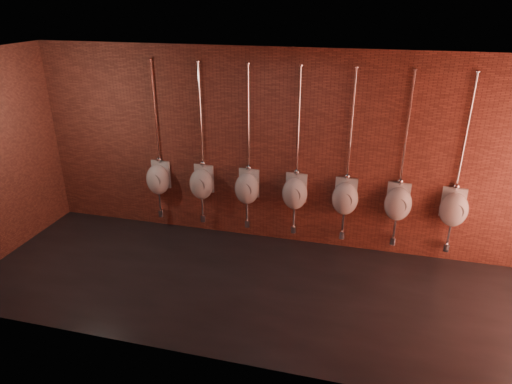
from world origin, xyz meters
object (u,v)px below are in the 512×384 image
urinal_0 (158,179)px  urinal_5 (398,203)px  urinal_4 (345,198)px  urinal_6 (454,209)px  urinal_3 (295,192)px  urinal_2 (247,188)px  urinal_1 (202,183)px

urinal_0 → urinal_5: same height
urinal_5 → urinal_4: bearing=180.0°
urinal_0 → urinal_6: 4.82m
urinal_3 → urinal_2: bearing=180.0°
urinal_1 → urinal_4: 2.41m
urinal_4 → urinal_6: (1.61, 0.00, 0.00)m
urinal_0 → urinal_1: bearing=0.0°
urinal_1 → urinal_4: size_ratio=1.00×
urinal_1 → urinal_3: size_ratio=1.00×
urinal_0 → urinal_3: bearing=0.0°
urinal_1 → urinal_3: (1.61, 0.00, 0.00)m
urinal_0 → urinal_2: size_ratio=1.00×
urinal_0 → urinal_1: 0.80m
urinal_1 → urinal_6: size_ratio=1.00×
urinal_6 → urinal_5: bearing=180.0°
urinal_3 → urinal_6: bearing=0.0°
urinal_5 → urinal_6: size_ratio=1.00×
urinal_3 → urinal_1: bearing=180.0°
urinal_0 → urinal_1: same height
urinal_2 → urinal_5: 2.41m
urinal_0 → urinal_3: 2.41m
urinal_2 → urinal_4: bearing=0.0°
urinal_2 → urinal_5: (2.41, 0.00, 0.00)m
urinal_2 → urinal_4: 1.61m
urinal_1 → urinal_6: (4.01, 0.00, 0.00)m
urinal_6 → urinal_2: bearing=180.0°
urinal_0 → urinal_4: same height
urinal_1 → urinal_2: (0.80, 0.00, 0.00)m
urinal_3 → urinal_6: size_ratio=1.00×
urinal_1 → urinal_4: (2.41, 0.00, 0.00)m
urinal_0 → urinal_4: bearing=0.0°
urinal_4 → urinal_3: bearing=180.0°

